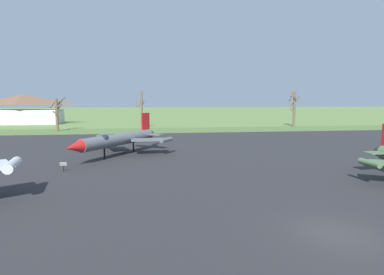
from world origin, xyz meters
The scene contains 9 objects.
ground_plane centered at (0.00, 0.00, 0.00)m, with size 600.00×600.00×0.00m, color #607F42.
asphalt_apron centered at (0.00, 17.96, 0.03)m, with size 88.40×59.86×0.05m, color #28282B.
grass_verge_strip centered at (0.00, 53.89, 0.03)m, with size 148.40×12.00×0.06m, color #526D37.
jet_fighter_front_right centered at (-12.16, 23.03, 2.00)m, with size 10.98×13.19×4.80m.
info_placard_front_right centered at (-16.34, 15.50, 0.59)m, with size 0.60×0.24×0.92m.
bare_tree_far_left centered at (-27.45, 55.12, 3.92)m, with size 3.13×2.75×7.17m.
bare_tree_left_of_center centered at (-10.22, 59.81, 4.47)m, with size 2.09×2.47×8.52m.
bare_tree_center centered at (26.72, 59.47, 4.79)m, with size 3.03×2.89×8.65m.
visitor_building centered at (-42.42, 78.25, 4.01)m, with size 20.01×8.83×8.05m.
Camera 1 is at (-8.82, -13.17, 6.36)m, focal length 29.26 mm.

